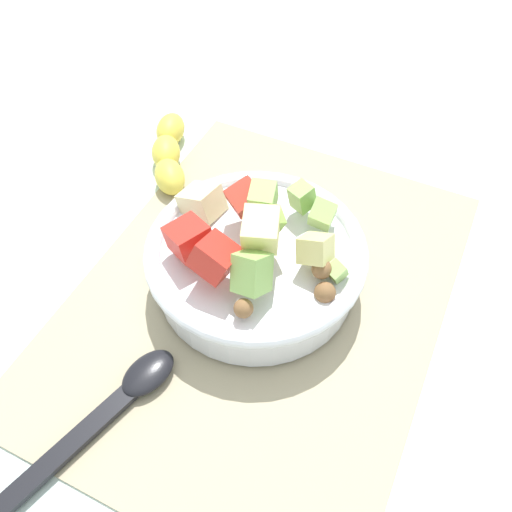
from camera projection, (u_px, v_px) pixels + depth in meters
The scene contains 5 objects.
ground_plane at pixel (260, 297), 0.58m from camera, with size 2.40×2.40×0.00m, color silver.
placemat at pixel (260, 295), 0.58m from camera, with size 0.49×0.36×0.01m, color tan.
salad_bowl at pixel (255, 259), 0.56m from camera, with size 0.23×0.23×0.12m.
serving_spoon at pixel (110, 408), 0.49m from camera, with size 0.22×0.09×0.01m.
banana_whole at pixel (169, 152), 0.70m from camera, with size 0.14×0.10×0.04m.
Camera 1 is at (0.30, 0.14, 0.48)m, focal length 38.23 mm.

